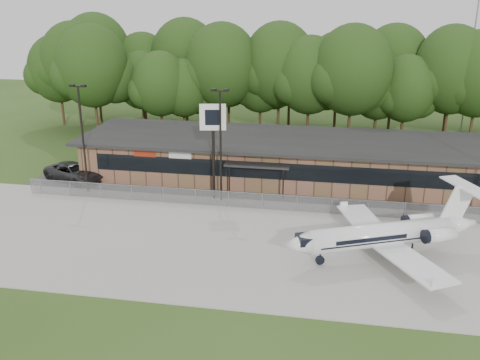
% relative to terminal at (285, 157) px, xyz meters
% --- Properties ---
extents(ground, '(160.00, 160.00, 0.00)m').
position_rel_terminal_xyz_m(ground, '(0.00, -23.94, -2.18)').
color(ground, '#314518').
rests_on(ground, ground).
extents(apron, '(64.00, 18.00, 0.08)m').
position_rel_terminal_xyz_m(apron, '(0.00, -15.94, -2.14)').
color(apron, '#9E9B93').
rests_on(apron, ground).
extents(parking_lot, '(50.00, 9.00, 0.06)m').
position_rel_terminal_xyz_m(parking_lot, '(0.00, -4.44, -2.15)').
color(parking_lot, '#383835').
rests_on(parking_lot, ground).
extents(terminal, '(41.00, 11.65, 4.30)m').
position_rel_terminal_xyz_m(terminal, '(0.00, 0.00, 0.00)').
color(terminal, brown).
rests_on(terminal, ground).
extents(fence, '(46.00, 0.04, 1.52)m').
position_rel_terminal_xyz_m(fence, '(0.00, -8.94, -1.40)').
color(fence, gray).
rests_on(fence, ground).
extents(treeline, '(72.00, 12.00, 15.00)m').
position_rel_terminal_xyz_m(treeline, '(0.00, 18.06, 5.32)').
color(treeline, '#1D3410').
rests_on(treeline, ground).
extents(radio_mast, '(0.20, 0.20, 25.00)m').
position_rel_terminal_xyz_m(radio_mast, '(22.00, 24.06, 10.32)').
color(radio_mast, gray).
rests_on(radio_mast, ground).
extents(light_pole_left, '(1.55, 0.30, 10.23)m').
position_rel_terminal_xyz_m(light_pole_left, '(-18.00, -7.44, 3.80)').
color(light_pole_left, black).
rests_on(light_pole_left, ground).
extents(light_pole_mid, '(1.55, 0.30, 10.23)m').
position_rel_terminal_xyz_m(light_pole_mid, '(-5.00, -7.44, 3.80)').
color(light_pole_mid, black).
rests_on(light_pole_mid, ground).
extents(business_jet, '(14.69, 13.10, 5.07)m').
position_rel_terminal_xyz_m(business_jet, '(8.89, -16.35, -0.36)').
color(business_jet, white).
rests_on(business_jet, ground).
extents(suv, '(7.15, 5.24, 1.81)m').
position_rel_terminal_xyz_m(suv, '(-20.72, -4.69, -1.27)').
color(suv, '#343436').
rests_on(suv, ground).
extents(pole_sign, '(2.32, 0.70, 8.83)m').
position_rel_terminal_xyz_m(pole_sign, '(-5.73, -7.14, 4.58)').
color(pole_sign, black).
rests_on(pole_sign, ground).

